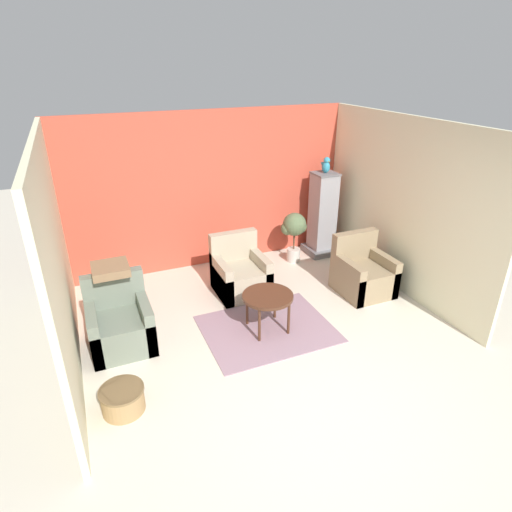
% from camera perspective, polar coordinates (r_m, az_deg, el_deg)
% --- Properties ---
extents(ground_plane, '(20.00, 20.00, 0.00)m').
position_cam_1_polar(ground_plane, '(4.69, 9.17, -18.63)').
color(ground_plane, beige).
rests_on(ground_plane, ground).
extents(wall_back_accent, '(4.66, 0.06, 2.51)m').
position_cam_1_polar(wall_back_accent, '(7.01, -5.97, 8.67)').
color(wall_back_accent, '#C64C38').
rests_on(wall_back_accent, ground_plane).
extents(wall_left, '(0.06, 3.61, 2.51)m').
position_cam_1_polar(wall_left, '(5.01, -24.99, -0.48)').
color(wall_left, beige).
rests_on(wall_left, ground_plane).
extents(wall_right, '(0.06, 3.61, 2.51)m').
position_cam_1_polar(wall_right, '(6.57, 18.91, 6.32)').
color(wall_right, beige).
rests_on(wall_right, ground_plane).
extents(area_rug, '(1.63, 1.30, 0.01)m').
position_cam_1_polar(area_rug, '(5.64, 1.52, -9.66)').
color(area_rug, gray).
rests_on(area_rug, ground_plane).
extents(coffee_table, '(0.65, 0.65, 0.51)m').
position_cam_1_polar(coffee_table, '(5.39, 1.57, -5.68)').
color(coffee_table, '#472819').
rests_on(coffee_table, ground_plane).
extents(armchair_left, '(0.73, 0.75, 0.86)m').
position_cam_1_polar(armchair_left, '(5.47, -17.65, -8.74)').
color(armchair_left, slate).
rests_on(armchair_left, ground_plane).
extents(armchair_right, '(0.73, 0.75, 0.86)m').
position_cam_1_polar(armchair_right, '(6.55, 14.03, -2.37)').
color(armchair_right, '#8E7A5B').
rests_on(armchair_right, ground_plane).
extents(armchair_middle, '(0.73, 0.75, 0.86)m').
position_cam_1_polar(armchair_middle, '(6.35, -2.15, -2.47)').
color(armchair_middle, tan).
rests_on(armchair_middle, ground_plane).
extents(birdcage, '(0.52, 0.52, 1.46)m').
position_cam_1_polar(birdcage, '(7.56, 8.84, 5.20)').
color(birdcage, slate).
rests_on(birdcage, ground_plane).
extents(parrot, '(0.13, 0.23, 0.27)m').
position_cam_1_polar(parrot, '(7.31, 9.30, 11.83)').
color(parrot, teal).
rests_on(parrot, birdcage).
extents(potted_plant, '(0.43, 0.39, 0.87)m').
position_cam_1_polar(potted_plant, '(7.22, 5.11, 3.59)').
color(potted_plant, beige).
rests_on(potted_plant, ground_plane).
extents(wicker_basket, '(0.44, 0.44, 0.26)m').
position_cam_1_polar(wicker_basket, '(4.66, -17.36, -17.70)').
color(wicker_basket, '#A37F51').
rests_on(wicker_basket, ground_plane).
extents(throw_pillow, '(0.43, 0.43, 0.10)m').
position_cam_1_polar(throw_pillow, '(5.40, -18.85, -1.66)').
color(throw_pillow, '#846647').
rests_on(throw_pillow, armchair_left).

